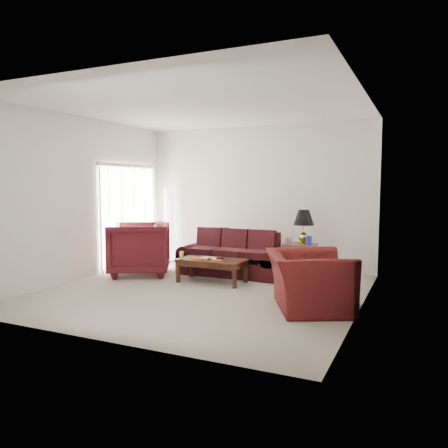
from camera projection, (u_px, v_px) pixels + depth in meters
The scene contains 19 objects.
floor at pixel (202, 292), 7.19m from camera, with size 5.00×5.00×0.00m, color #B8B19D.
blinds at pixel (130, 217), 9.28m from camera, with size 0.10×2.00×2.16m, color silver.
sofa at pixel (231, 254), 8.50m from camera, with size 2.04×0.88×0.83m, color black, non-canonical shape.
throw_pillow at pixel (220, 237), 9.24m from camera, with size 0.38×0.11×0.38m, color black.
end_table at pixel (300, 260), 8.44m from camera, with size 0.57×0.57×0.62m, color #4B2A19, non-canonical shape.
table_lamp at pixel (304, 227), 8.41m from camera, with size 0.39×0.39×0.66m, color gold, non-canonical shape.
clock at pixel (289, 241), 8.35m from camera, with size 0.13×0.05×0.13m, color silver.
blue_canister at pixel (309, 241), 8.21m from camera, with size 0.11×0.11×0.17m, color #1823A1.
picture_frame at pixel (297, 238), 8.66m from camera, with size 0.13×0.02×0.16m, color silver.
floor_lamp at pixel (169, 224), 9.94m from camera, with size 0.28×0.28×1.72m, color white, non-canonical shape.
armchair_left at pixel (139, 249), 8.51m from camera, with size 1.10×1.13×1.03m, color #400E13.
armchair_right at pixel (309, 281), 6.14m from camera, with size 1.24×1.08×0.81m, color #491011.
coffee_table at pixel (212, 271), 7.85m from camera, with size 1.21×0.61×0.42m, color black, non-canonical shape.
magazine_red at pixel (198, 258), 7.90m from camera, with size 0.26×0.20×0.01m, color red.
magazine_white at pixel (208, 258), 7.92m from camera, with size 0.26×0.20×0.02m, color silver.
magazine_orange at pixel (213, 260), 7.70m from camera, with size 0.27×0.21×0.02m, color #C74A17.
remote_a at pixel (209, 259), 7.68m from camera, with size 0.05×0.18×0.02m, color black.
remote_b at pixel (220, 259), 7.73m from camera, with size 0.04×0.15×0.02m, color black.
yellow_glass at pixel (182, 255), 7.89m from camera, with size 0.08×0.08×0.13m, color yellow.
Camera 1 is at (3.28, -6.27, 1.75)m, focal length 35.00 mm.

